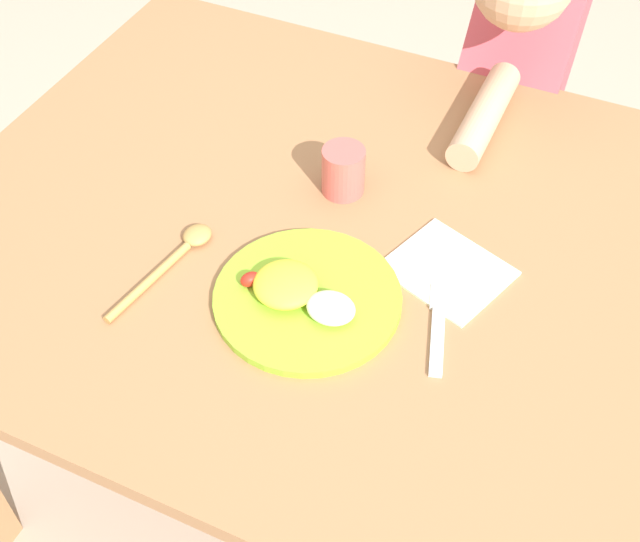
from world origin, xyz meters
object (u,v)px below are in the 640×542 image
(spoon, at_px, (176,255))
(drinking_cup, at_px, (343,171))
(plate, at_px, (304,296))
(person, at_px, (506,121))
(fork, at_px, (438,321))

(spoon, height_order, drinking_cup, drinking_cup)
(plate, height_order, spoon, plate)
(plate, distance_m, drinking_cup, 0.23)
(drinking_cup, bearing_deg, person, 72.11)
(spoon, bearing_deg, fork, -74.10)
(fork, xyz_separation_m, spoon, (-0.38, -0.04, 0.00))
(fork, height_order, drinking_cup, drinking_cup)
(spoon, bearing_deg, person, -14.39)
(plate, height_order, fork, plate)
(drinking_cup, bearing_deg, fork, -40.63)
(person, bearing_deg, drinking_cup, 72.11)
(fork, bearing_deg, spoon, 79.87)
(plate, relative_size, fork, 1.35)
(spoon, relative_size, drinking_cup, 2.77)
(spoon, height_order, person, person)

